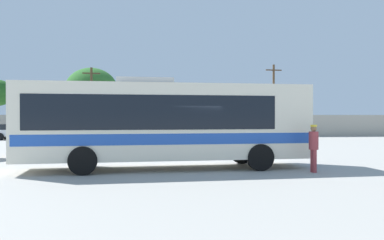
{
  "coord_description": "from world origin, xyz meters",
  "views": [
    {
      "loc": [
        -1.48,
        -16.29,
        2.12
      ],
      "look_at": [
        0.65,
        3.92,
        1.93
      ],
      "focal_mm": 38.05,
      "sensor_mm": 36.0,
      "label": 1
    }
  ],
  "objects_px": {
    "attendant_by_bus_door": "(314,145)",
    "utility_pole_far": "(91,100)",
    "coach_bus_cream_blue": "(163,121)",
    "utility_pole_near": "(274,98)",
    "roadside_tree_midleft": "(91,90)",
    "parked_car_leftmost_white": "(18,131)",
    "parked_car_third_red": "(141,130)",
    "parked_car_second_silver": "(78,131)"
  },
  "relations": [
    {
      "from": "coach_bus_cream_blue",
      "to": "attendant_by_bus_door",
      "type": "relative_size",
      "value": 6.47
    },
    {
      "from": "coach_bus_cream_blue",
      "to": "parked_car_second_silver",
      "type": "bearing_deg",
      "value": 107.79
    },
    {
      "from": "attendant_by_bus_door",
      "to": "utility_pole_near",
      "type": "xyz_separation_m",
      "value": [
        7.42,
        28.66,
        3.04
      ]
    },
    {
      "from": "coach_bus_cream_blue",
      "to": "parked_car_second_silver",
      "type": "height_order",
      "value": "coach_bus_cream_blue"
    },
    {
      "from": "parked_car_second_silver",
      "to": "parked_car_third_red",
      "type": "relative_size",
      "value": 0.92
    },
    {
      "from": "utility_pole_far",
      "to": "utility_pole_near",
      "type": "bearing_deg",
      "value": 2.11
    },
    {
      "from": "attendant_by_bus_door",
      "to": "utility_pole_far",
      "type": "xyz_separation_m",
      "value": [
        -12.07,
        27.94,
        2.72
      ]
    },
    {
      "from": "parked_car_second_silver",
      "to": "parked_car_third_red",
      "type": "bearing_deg",
      "value": -1.37
    },
    {
      "from": "coach_bus_cream_blue",
      "to": "parked_car_leftmost_white",
      "type": "distance_m",
      "value": 25.08
    },
    {
      "from": "coach_bus_cream_blue",
      "to": "attendant_by_bus_door",
      "type": "distance_m",
      "value": 5.91
    },
    {
      "from": "coach_bus_cream_blue",
      "to": "utility_pole_near",
      "type": "distance_m",
      "value": 30.12
    },
    {
      "from": "utility_pole_near",
      "to": "utility_pole_far",
      "type": "height_order",
      "value": "utility_pole_near"
    },
    {
      "from": "coach_bus_cream_blue",
      "to": "parked_car_leftmost_white",
      "type": "height_order",
      "value": "coach_bus_cream_blue"
    },
    {
      "from": "attendant_by_bus_door",
      "to": "parked_car_second_silver",
      "type": "bearing_deg",
      "value": 118.35
    },
    {
      "from": "parked_car_third_red",
      "to": "roadside_tree_midleft",
      "type": "height_order",
      "value": "roadside_tree_midleft"
    },
    {
      "from": "parked_car_leftmost_white",
      "to": "utility_pole_far",
      "type": "relative_size",
      "value": 0.64
    },
    {
      "from": "parked_car_third_red",
      "to": "utility_pole_far",
      "type": "distance_m",
      "value": 7.57
    },
    {
      "from": "utility_pole_near",
      "to": "roadside_tree_midleft",
      "type": "xyz_separation_m",
      "value": [
        -19.97,
        2.77,
        0.97
      ]
    },
    {
      "from": "utility_pole_far",
      "to": "roadside_tree_midleft",
      "type": "relative_size",
      "value": 0.95
    },
    {
      "from": "coach_bus_cream_blue",
      "to": "utility_pole_far",
      "type": "height_order",
      "value": "utility_pole_far"
    },
    {
      "from": "attendant_by_bus_door",
      "to": "parked_car_leftmost_white",
      "type": "xyz_separation_m",
      "value": [
        -17.93,
        23.42,
        -0.27
      ]
    },
    {
      "from": "roadside_tree_midleft",
      "to": "utility_pole_near",
      "type": "bearing_deg",
      "value": -7.9
    },
    {
      "from": "attendant_by_bus_door",
      "to": "parked_car_leftmost_white",
      "type": "height_order",
      "value": "attendant_by_bus_door"
    },
    {
      "from": "attendant_by_bus_door",
      "to": "utility_pole_near",
      "type": "relative_size",
      "value": 0.23
    },
    {
      "from": "utility_pole_near",
      "to": "roadside_tree_midleft",
      "type": "height_order",
      "value": "utility_pole_near"
    },
    {
      "from": "attendant_by_bus_door",
      "to": "utility_pole_near",
      "type": "distance_m",
      "value": 29.76
    },
    {
      "from": "coach_bus_cream_blue",
      "to": "utility_pole_near",
      "type": "xyz_separation_m",
      "value": [
        13.04,
        27.06,
        2.14
      ]
    },
    {
      "from": "attendant_by_bus_door",
      "to": "parked_car_third_red",
      "type": "relative_size",
      "value": 0.39
    },
    {
      "from": "utility_pole_near",
      "to": "utility_pole_far",
      "type": "xyz_separation_m",
      "value": [
        -19.49,
        -0.72,
        -0.32
      ]
    },
    {
      "from": "roadside_tree_midleft",
      "to": "utility_pole_far",
      "type": "bearing_deg",
      "value": -82.12
    },
    {
      "from": "parked_car_leftmost_white",
      "to": "roadside_tree_midleft",
      "type": "relative_size",
      "value": 0.6
    },
    {
      "from": "utility_pole_near",
      "to": "utility_pole_far",
      "type": "relative_size",
      "value": 1.09
    },
    {
      "from": "parked_car_leftmost_white",
      "to": "parked_car_third_red",
      "type": "height_order",
      "value": "parked_car_third_red"
    },
    {
      "from": "parked_car_second_silver",
      "to": "roadside_tree_midleft",
      "type": "bearing_deg",
      "value": 89.61
    },
    {
      "from": "attendant_by_bus_door",
      "to": "parked_car_third_red",
      "type": "height_order",
      "value": "attendant_by_bus_door"
    },
    {
      "from": "coach_bus_cream_blue",
      "to": "roadside_tree_midleft",
      "type": "bearing_deg",
      "value": 103.08
    },
    {
      "from": "attendant_by_bus_door",
      "to": "utility_pole_near",
      "type": "bearing_deg",
      "value": 75.48
    },
    {
      "from": "parked_car_leftmost_white",
      "to": "utility_pole_near",
      "type": "height_order",
      "value": "utility_pole_near"
    },
    {
      "from": "attendant_by_bus_door",
      "to": "roadside_tree_midleft",
      "type": "relative_size",
      "value": 0.24
    },
    {
      "from": "attendant_by_bus_door",
      "to": "parked_car_second_silver",
      "type": "height_order",
      "value": "attendant_by_bus_door"
    },
    {
      "from": "utility_pole_far",
      "to": "roadside_tree_midleft",
      "type": "xyz_separation_m",
      "value": [
        -0.48,
        3.49,
        1.3
      ]
    },
    {
      "from": "parked_car_third_red",
      "to": "utility_pole_near",
      "type": "distance_m",
      "value": 15.67
    }
  ]
}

